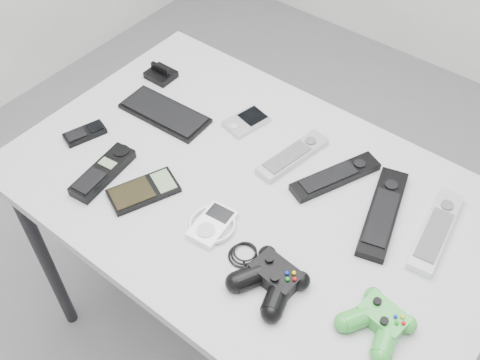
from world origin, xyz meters
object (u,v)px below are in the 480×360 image
Objects in this scene: remote_black_b at (383,212)px; desk at (252,207)px; remote_black_a at (335,176)px; remote_silver_b at (436,230)px; remote_silver_a at (293,155)px; mp3_player at (212,224)px; controller_black at (271,278)px; calculator at (143,191)px; pda_keyboard at (165,113)px; pda at (246,121)px; cordless_handset at (103,172)px; mobile_phone at (85,133)px; controller_green at (379,321)px.

desk is at bearing -172.96° from remote_black_b.
remote_silver_b is (0.26, 0.00, 0.00)m from remote_black_a.
mp3_player is at bearing -83.66° from remote_silver_a.
remote_silver_a is 0.87× the size of controller_black.
desk is 5.63× the size of remote_silver_a.
controller_black reaches higher than calculator.
remote_silver_b reaches higher than remote_silver_a.
remote_black_a is 0.97× the size of controller_black.
remote_silver_b is 0.39m from controller_black.
pda reaches higher than pda_keyboard.
pda is 0.55m from remote_silver_b.
mp3_player is at bearing -34.22° from pda_keyboard.
desk is 0.28m from controller_black.
cordless_handset reaches higher than mp3_player.
mp3_player is 0.47× the size of controller_black.
remote_silver_a is 0.38m from remote_silver_b.
desk is 10.58× the size of pda.
remote_silver_b is 0.89m from mobile_phone.
remote_black_b is (0.43, -0.05, 0.00)m from pda.
remote_black_a is at bearing 172.46° from remote_silver_b.
calculator is at bearing -139.05° from desk.
remote_black_a is at bearing 153.01° from remote_black_b.
cordless_handset is at bearing -119.42° from remote_black_a.
remote_silver_a is 1.98× the size of mobile_phone.
pda is (-0.15, 0.17, 0.08)m from desk.
pda_keyboard is 0.27m from calculator.
desk is 11.13× the size of mobile_phone.
remote_black_a is at bearing 12.79° from remote_silver_a.
remote_black_a is (0.29, -0.02, 0.00)m from pda.
remote_black_a is 0.56m from cordless_handset.
calculator is 0.38m from controller_black.
desk is 0.27m from calculator.
pda_keyboard reaches higher than desk.
remote_black_a is (0.14, 0.15, 0.08)m from desk.
mp3_player is (0.15, -0.31, 0.00)m from pda.
pda is at bearing 131.78° from desk.
controller_black is (0.05, -0.33, 0.01)m from remote_black_a.
controller_green is at bearing -95.88° from remote_silver_b.
cordless_handset is at bearing -84.82° from pda_keyboard.
controller_green is (0.55, -0.30, 0.01)m from pda.
pda_keyboard and calculator have the same top height.
controller_black reaches higher than cordless_handset.
cordless_handset is (-0.59, -0.31, 0.00)m from remote_black_b.
controller_black is (0.53, -0.24, 0.02)m from pda_keyboard.
pda_keyboard is at bearing 169.78° from desk.
remote_silver_b is at bearing 30.27° from mp3_player.
remote_black_a is 0.88× the size of remote_black_b.
cordless_handset reaches higher than remote_black_b.
pda is 0.43m from remote_black_b.
remote_black_b is at bearing 36.70° from mobile_phone.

